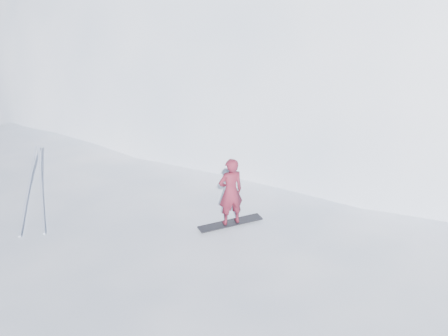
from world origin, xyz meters
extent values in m
ellipsoid|color=white|center=(1.00, 3.00, 0.00)|extent=(36.00, 28.00, 4.80)
ellipsoid|color=white|center=(22.00, 26.00, 0.00)|extent=(60.00, 56.00, 56.00)
ellipsoid|color=white|center=(10.00, 20.00, 0.00)|extent=(28.00, 24.00, 18.00)
ellipsoid|color=white|center=(-2.00, 6.00, 0.00)|extent=(7.00, 6.30, 1.00)
ellipsoid|color=white|center=(7.00, 4.00, 0.00)|extent=(4.00, 3.60, 0.60)
cube|color=black|center=(3.30, 1.55, 2.41)|extent=(1.72, 0.72, 0.03)
imported|color=maroon|center=(3.30, 1.55, 3.31)|extent=(0.73, 0.57, 1.76)
cube|color=silver|center=(-2.17, 4.76, 2.42)|extent=(0.68, 5.97, 0.04)
cube|color=silver|center=(-1.84, 4.76, 2.42)|extent=(1.14, 5.91, 0.04)
camera|label=1|loc=(1.34, -9.21, 8.97)|focal=40.00mm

